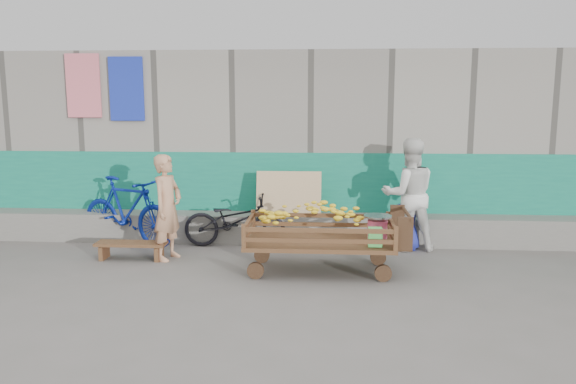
# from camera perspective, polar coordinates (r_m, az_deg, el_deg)

# --- Properties ---
(ground) EXTENTS (80.00, 80.00, 0.00)m
(ground) POSITION_cam_1_polar(r_m,az_deg,el_deg) (6.71, -3.83, -10.12)
(ground) COLOR #605D57
(ground) RESTS_ON ground
(building_wall) EXTENTS (12.00, 3.50, 3.00)m
(building_wall) POSITION_cam_1_polar(r_m,az_deg,el_deg) (10.38, -0.91, 5.15)
(building_wall) COLOR gray
(building_wall) RESTS_ON ground
(banana_cart) EXTENTS (2.10, 0.96, 0.89)m
(banana_cart) POSITION_cam_1_polar(r_m,az_deg,el_deg) (7.31, 2.95, -3.53)
(banana_cart) COLOR #4F2B18
(banana_cart) RESTS_ON ground
(bench) EXTENTS (0.99, 0.30, 0.25)m
(bench) POSITION_cam_1_polar(r_m,az_deg,el_deg) (8.26, -15.63, -5.38)
(bench) COLOR #4F2B18
(bench) RESTS_ON ground
(vendor_man) EXTENTS (0.51, 0.63, 1.49)m
(vendor_man) POSITION_cam_1_polar(r_m,az_deg,el_deg) (8.03, -12.14, -1.54)
(vendor_man) COLOR tan
(vendor_man) RESTS_ON ground
(woman) EXTENTS (0.88, 0.72, 1.68)m
(woman) POSITION_cam_1_polar(r_m,az_deg,el_deg) (8.52, 12.18, -0.26)
(woman) COLOR white
(woman) RESTS_ON ground
(child) EXTENTS (0.52, 0.40, 0.96)m
(child) POSITION_cam_1_polar(r_m,az_deg,el_deg) (8.59, 12.10, -2.61)
(child) COLOR #222A98
(child) RESTS_ON ground
(bicycle_dark) EXTENTS (1.56, 0.55, 0.82)m
(bicycle_dark) POSITION_cam_1_polar(r_m,az_deg,el_deg) (8.60, -5.44, -2.92)
(bicycle_dark) COLOR black
(bicycle_dark) RESTS_ON ground
(bicycle_blue) EXTENTS (1.82, 1.15, 1.06)m
(bicycle_blue) POSITION_cam_1_polar(r_m,az_deg,el_deg) (9.01, -16.00, -1.88)
(bicycle_blue) COLOR navy
(bicycle_blue) RESTS_ON ground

